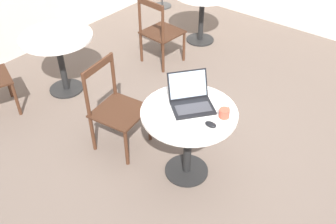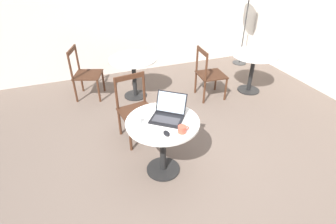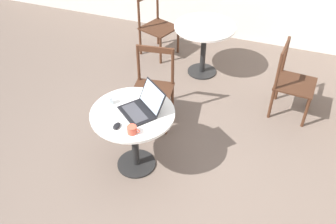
{
  "view_description": "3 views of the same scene",
  "coord_description": "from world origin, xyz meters",
  "px_view_note": "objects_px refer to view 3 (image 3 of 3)",
  "views": [
    {
      "loc": [
        -2.3,
        -1.29,
        2.67
      ],
      "look_at": [
        -0.24,
        0.36,
        0.56
      ],
      "focal_mm": 40.0,
      "sensor_mm": 36.0,
      "label": 1
    },
    {
      "loc": [
        -1.08,
        -2.14,
        2.35
      ],
      "look_at": [
        -0.16,
        0.28,
        0.7
      ],
      "focal_mm": 28.0,
      "sensor_mm": 36.0,
      "label": 2
    },
    {
      "loc": [
        0.96,
        -2.36,
        3.02
      ],
      "look_at": [
        -0.04,
        0.38,
        0.58
      ],
      "focal_mm": 40.0,
      "sensor_mm": 36.0,
      "label": 3
    }
  ],
  "objects_px": {
    "cafe_table_near": "(133,124)",
    "chair_near_back": "(153,88)",
    "laptop": "(142,107)",
    "mouse": "(117,126)",
    "chair_far_left": "(157,26)",
    "cafe_table_far": "(204,36)",
    "mug": "(132,130)",
    "chair_mid_left": "(292,82)",
    "drinking_glass": "(110,100)"
  },
  "relations": [
    {
      "from": "chair_near_back",
      "to": "laptop",
      "type": "distance_m",
      "value": 0.83
    },
    {
      "from": "cafe_table_far",
      "to": "chair_mid_left",
      "type": "relative_size",
      "value": 0.9
    },
    {
      "from": "mug",
      "to": "mouse",
      "type": "bearing_deg",
      "value": 172.6
    },
    {
      "from": "chair_near_back",
      "to": "mug",
      "type": "relative_size",
      "value": 7.47
    },
    {
      "from": "chair_near_back",
      "to": "drinking_glass",
      "type": "distance_m",
      "value": 0.82
    },
    {
      "from": "cafe_table_far",
      "to": "drinking_glass",
      "type": "relative_size",
      "value": 9.5
    },
    {
      "from": "chair_mid_left",
      "to": "drinking_glass",
      "type": "height_order",
      "value": "chair_mid_left"
    },
    {
      "from": "chair_near_back",
      "to": "laptop",
      "type": "height_order",
      "value": "laptop"
    },
    {
      "from": "cafe_table_near",
      "to": "mouse",
      "type": "relative_size",
      "value": 8.16
    },
    {
      "from": "chair_mid_left",
      "to": "chair_far_left",
      "type": "bearing_deg",
      "value": 158.81
    },
    {
      "from": "cafe_table_far",
      "to": "drinking_glass",
      "type": "distance_m",
      "value": 1.97
    },
    {
      "from": "chair_mid_left",
      "to": "mug",
      "type": "xyz_separation_m",
      "value": [
        -1.27,
        -1.73,
        0.32
      ]
    },
    {
      "from": "cafe_table_far",
      "to": "mug",
      "type": "distance_m",
      "value": 2.24
    },
    {
      "from": "mug",
      "to": "cafe_table_far",
      "type": "bearing_deg",
      "value": 88.8
    },
    {
      "from": "chair_near_back",
      "to": "drinking_glass",
      "type": "relative_size",
      "value": 10.57
    },
    {
      "from": "mug",
      "to": "drinking_glass",
      "type": "xyz_separation_m",
      "value": [
        -0.38,
        0.31,
        0.0
      ]
    },
    {
      "from": "cafe_table_near",
      "to": "laptop",
      "type": "xyz_separation_m",
      "value": [
        0.08,
        0.04,
        0.2
      ]
    },
    {
      "from": "chair_mid_left",
      "to": "laptop",
      "type": "distance_m",
      "value": 1.96
    },
    {
      "from": "mug",
      "to": "chair_near_back",
      "type": "bearing_deg",
      "value": 102.49
    },
    {
      "from": "laptop",
      "to": "mouse",
      "type": "bearing_deg",
      "value": -113.91
    },
    {
      "from": "cafe_table_near",
      "to": "laptop",
      "type": "distance_m",
      "value": 0.22
    },
    {
      "from": "mug",
      "to": "cafe_table_near",
      "type": "bearing_deg",
      "value": 114.16
    },
    {
      "from": "chair_far_left",
      "to": "mug",
      "type": "height_order",
      "value": "chair_far_left"
    },
    {
      "from": "cafe_table_near",
      "to": "cafe_table_far",
      "type": "relative_size",
      "value": 1.0
    },
    {
      "from": "cafe_table_far",
      "to": "mug",
      "type": "bearing_deg",
      "value": -91.2
    },
    {
      "from": "chair_near_back",
      "to": "mouse",
      "type": "xyz_separation_m",
      "value": [
        0.07,
        -1.02,
        0.3
      ]
    },
    {
      "from": "cafe_table_far",
      "to": "laptop",
      "type": "height_order",
      "value": "laptop"
    },
    {
      "from": "cafe_table_far",
      "to": "laptop",
      "type": "bearing_deg",
      "value": -92.52
    },
    {
      "from": "drinking_glass",
      "to": "laptop",
      "type": "bearing_deg",
      "value": -0.74
    },
    {
      "from": "cafe_table_near",
      "to": "chair_near_back",
      "type": "relative_size",
      "value": 0.9
    },
    {
      "from": "chair_near_back",
      "to": "chair_mid_left",
      "type": "xyz_separation_m",
      "value": [
        1.5,
        0.69,
        0.0
      ]
    },
    {
      "from": "chair_near_back",
      "to": "chair_far_left",
      "type": "height_order",
      "value": "same"
    },
    {
      "from": "chair_far_left",
      "to": "laptop",
      "type": "bearing_deg",
      "value": -71.88
    },
    {
      "from": "chair_far_left",
      "to": "mouse",
      "type": "xyz_separation_m",
      "value": [
        0.6,
        -2.5,
        0.3
      ]
    },
    {
      "from": "cafe_table_near",
      "to": "drinking_glass",
      "type": "height_order",
      "value": "drinking_glass"
    },
    {
      "from": "mouse",
      "to": "drinking_glass",
      "type": "height_order",
      "value": "drinking_glass"
    },
    {
      "from": "cafe_table_far",
      "to": "chair_far_left",
      "type": "relative_size",
      "value": 0.9
    },
    {
      "from": "laptop",
      "to": "mug",
      "type": "relative_size",
      "value": 4.02
    },
    {
      "from": "chair_far_left",
      "to": "mug",
      "type": "bearing_deg",
      "value": -73.17
    },
    {
      "from": "cafe_table_far",
      "to": "chair_mid_left",
      "type": "bearing_deg",
      "value": -21.93
    },
    {
      "from": "chair_near_back",
      "to": "chair_far_left",
      "type": "xyz_separation_m",
      "value": [
        -0.53,
        1.48,
        0.0
      ]
    },
    {
      "from": "mouse",
      "to": "cafe_table_far",
      "type": "bearing_deg",
      "value": 84.54
    },
    {
      "from": "cafe_table_near",
      "to": "mug",
      "type": "bearing_deg",
      "value": -65.84
    },
    {
      "from": "cafe_table_near",
      "to": "chair_far_left",
      "type": "height_order",
      "value": "chair_far_left"
    },
    {
      "from": "chair_far_left",
      "to": "chair_near_back",
      "type": "bearing_deg",
      "value": -70.21
    },
    {
      "from": "mouse",
      "to": "drinking_glass",
      "type": "distance_m",
      "value": 0.36
    },
    {
      "from": "cafe_table_far",
      "to": "mouse",
      "type": "distance_m",
      "value": 2.22
    },
    {
      "from": "cafe_table_far",
      "to": "cafe_table_near",
      "type": "bearing_deg",
      "value": -94.82
    },
    {
      "from": "cafe_table_near",
      "to": "cafe_table_far",
      "type": "bearing_deg",
      "value": 85.18
    },
    {
      "from": "chair_near_back",
      "to": "laptop",
      "type": "relative_size",
      "value": 1.86
    }
  ]
}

